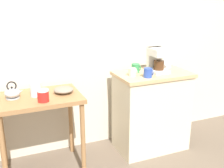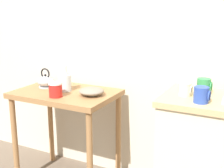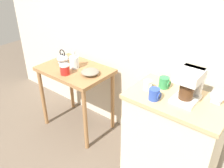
# 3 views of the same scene
# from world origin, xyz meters

# --- Properties ---
(back_wall) EXTENTS (4.40, 0.10, 2.80)m
(back_wall) POSITION_xyz_m (0.10, 0.42, 1.40)
(back_wall) COLOR beige
(back_wall) RESTS_ON ground_plane
(wooden_table) EXTENTS (0.78, 0.53, 0.78)m
(wooden_table) POSITION_xyz_m (-0.56, 0.04, 0.66)
(wooden_table) COLOR #9E7044
(wooden_table) RESTS_ON ground_plane
(kitchen_counter) EXTENTS (0.79, 0.49, 0.88)m
(kitchen_counter) POSITION_xyz_m (0.64, 0.02, 0.44)
(kitchen_counter) COLOR beige
(kitchen_counter) RESTS_ON ground_plane
(bowl_stoneware) EXTENTS (0.19, 0.19, 0.06)m
(bowl_stoneware) POSITION_xyz_m (-0.32, 0.03, 0.81)
(bowl_stoneware) COLOR gray
(bowl_stoneware) RESTS_ON wooden_table
(teakettle) EXTENTS (0.17, 0.14, 0.16)m
(teakettle) POSITION_xyz_m (-0.77, 0.07, 0.83)
(teakettle) COLOR #B2B5BA
(teakettle) RESTS_ON wooden_table
(glass_carafe_vase) EXTENTS (0.10, 0.10, 0.20)m
(glass_carafe_vase) POSITION_xyz_m (-0.57, 0.05, 0.85)
(glass_carafe_vase) COLOR silver
(glass_carafe_vase) RESTS_ON wooden_table
(canister_enamel) EXTENTS (0.10, 0.10, 0.11)m
(canister_enamel) POSITION_xyz_m (-0.53, -0.12, 0.83)
(canister_enamel) COLOR red
(canister_enamel) RESTS_ON wooden_table
(mug_small_cream) EXTENTS (0.08, 0.08, 0.08)m
(mug_small_cream) POSITION_xyz_m (0.39, -0.01, 0.92)
(mug_small_cream) COLOR beige
(mug_small_cream) RESTS_ON kitchen_counter
(mug_tall_green) EXTENTS (0.09, 0.09, 0.10)m
(mug_tall_green) POSITION_xyz_m (0.48, 0.10, 0.93)
(mug_tall_green) COLOR #338C4C
(mug_tall_green) RESTS_ON kitchen_counter
(mug_blue) EXTENTS (0.09, 0.09, 0.09)m
(mug_blue) POSITION_xyz_m (0.51, -0.12, 0.93)
(mug_blue) COLOR #2D4CAD
(mug_blue) RESTS_ON kitchen_counter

